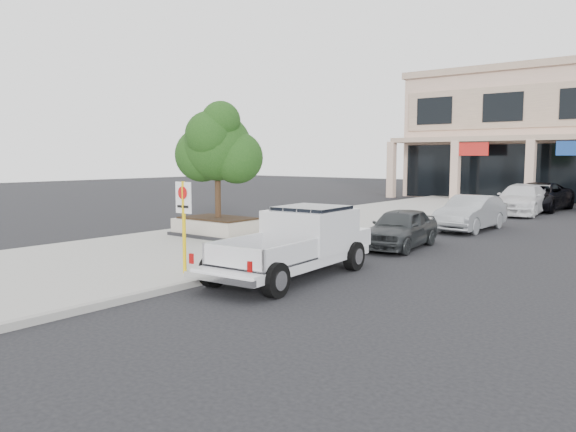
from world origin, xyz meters
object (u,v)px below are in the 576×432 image
object	(u,v)px
planter	(218,227)
no_parking_sign	(184,214)
curb_car_a	(400,228)
curb_car_b	(471,213)
planter_tree	(223,147)
curb_car_c	(521,200)
curb_car_d	(538,197)
pickup_truck	(290,243)

from	to	relation	value
planter	no_parking_sign	size ratio (longest dim) A/B	1.39
curb_car_a	curb_car_b	bearing A→B (deg)	82.59
planter_tree	curb_car_b	size ratio (longest dim) A/B	0.91
planter_tree	curb_car_b	bearing A→B (deg)	52.66
curb_car_b	curb_car_c	size ratio (longest dim) A/B	0.81
curb_car_c	curb_car_d	xyz separation A→B (m)	(0.11, 2.88, 0.01)
no_parking_sign	curb_car_d	world-z (taller)	no_parking_sign
curb_car_a	pickup_truck	bearing A→B (deg)	-95.38
planter	no_parking_sign	xyz separation A→B (m)	(4.24, -5.34, 1.16)
no_parking_sign	curb_car_d	bearing A→B (deg)	85.55
pickup_truck	curb_car_d	size ratio (longest dim) A/B	0.97
pickup_truck	curb_car_a	size ratio (longest dim) A/B	1.42
planter_tree	curb_car_a	size ratio (longest dim) A/B	1.01
pickup_truck	curb_car_c	xyz separation A→B (m)	(-0.14, 20.14, -0.09)
planter	curb_car_b	bearing A→B (deg)	52.59
planter	curb_car_a	size ratio (longest dim) A/B	0.81
planter_tree	curb_car_c	size ratio (longest dim) A/B	0.73
planter	planter_tree	distance (m)	2.95
pickup_truck	curb_car_d	world-z (taller)	pickup_truck
planter	pickup_truck	size ratio (longest dim) A/B	0.57
curb_car_a	curb_car_d	distance (m)	17.02
planter	curb_car_b	size ratio (longest dim) A/B	0.72
planter	no_parking_sign	distance (m)	6.92
curb_car_b	curb_car_d	world-z (taller)	curb_car_d
no_parking_sign	curb_car_a	bearing A→B (deg)	75.86
curb_car_b	curb_car_c	xyz separation A→B (m)	(-0.33, 8.19, 0.06)
curb_car_c	planter	bearing A→B (deg)	-113.42
pickup_truck	curb_car_a	world-z (taller)	pickup_truck
pickup_truck	curb_car_b	bearing A→B (deg)	85.16
curb_car_a	curb_car_b	size ratio (longest dim) A/B	0.89
no_parking_sign	planter	bearing A→B (deg)	128.47
curb_car_a	no_parking_sign	bearing A→B (deg)	-109.63
no_parking_sign	curb_car_b	bearing A→B (deg)	81.07
no_parking_sign	planter_tree	bearing A→B (deg)	126.79
curb_car_b	curb_car_c	distance (m)	8.20
planter	curb_car_d	bearing A→B (deg)	72.39
planter_tree	planter	bearing A→B (deg)	-131.03
curb_car_c	no_parking_sign	bearing A→B (deg)	-98.06
no_parking_sign	curb_car_c	size ratio (longest dim) A/B	0.42
planter	curb_car_b	world-z (taller)	curb_car_b
planter	curb_car_a	xyz separation A→B (m)	(6.20, 2.42, 0.20)
no_parking_sign	curb_car_d	distance (m)	24.87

